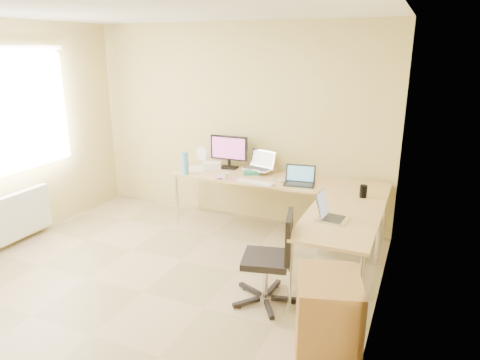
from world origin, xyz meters
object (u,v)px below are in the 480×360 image
at_px(desk_fan, 204,157).
at_px(desk_return, 338,253).
at_px(monitor, 229,152).
at_px(mug, 225,176).
at_px(office_chair, 266,252).
at_px(keyboard, 255,183).
at_px(water_bottle, 185,163).
at_px(laptop_return, 333,209).
at_px(cabinet, 327,324).
at_px(laptop_center, 259,161).
at_px(laptop_black, 300,176).
at_px(desk_main, 276,206).

bearing_deg(desk_fan, desk_return, -16.45).
distance_m(monitor, mug, 0.56).
bearing_deg(desk_return, office_chair, -137.61).
xyz_separation_m(mug, office_chair, (0.98, -1.22, -0.28)).
height_order(desk_return, mug, mug).
bearing_deg(desk_return, mug, 155.55).
distance_m(keyboard, water_bottle, 0.96).
bearing_deg(laptop_return, water_bottle, 73.86).
xyz_separation_m(mug, cabinet, (1.70, -1.86, -0.42)).
relative_size(desk_return, monitor, 2.51).
bearing_deg(laptop_center, monitor, -171.10).
distance_m(laptop_black, mug, 0.91).
bearing_deg(desk_main, cabinet, -62.43).
bearing_deg(laptop_center, desk_fan, -168.18).
relative_size(laptop_center, water_bottle, 1.26).
bearing_deg(monitor, desk_fan, 178.79).
distance_m(desk_main, laptop_center, 0.63).
bearing_deg(laptop_center, office_chair, -51.46).
height_order(keyboard, cabinet, keyboard).
distance_m(laptop_black, desk_fan, 1.48).
bearing_deg(desk_return, laptop_center, 138.03).
bearing_deg(desk_main, laptop_black, -23.21).
bearing_deg(desk_fan, monitor, 13.28).
height_order(desk_fan, cabinet, desk_fan).
bearing_deg(monitor, cabinet, -52.73).
relative_size(desk_main, laptop_black, 7.49).
height_order(laptop_return, cabinet, laptop_return).
relative_size(desk_fan, cabinet, 0.32).
xyz_separation_m(laptop_black, water_bottle, (-1.45, -0.16, 0.03)).
distance_m(desk_return, mug, 1.75).
xyz_separation_m(monitor, cabinet, (1.87, -2.36, -0.59)).
height_order(desk_main, cabinet, cabinet).
distance_m(laptop_center, laptop_return, 1.72).
distance_m(laptop_center, desk_fan, 0.82).
bearing_deg(laptop_return, cabinet, -164.44).
distance_m(desk_fan, laptop_return, 2.40).
bearing_deg(laptop_return, laptop_black, 37.05).
bearing_deg(cabinet, desk_return, 80.56).
height_order(laptop_black, cabinet, laptop_black).
height_order(monitor, water_bottle, monitor).
bearing_deg(cabinet, mug, 115.55).
distance_m(monitor, office_chair, 2.12).
relative_size(mug, laptop_return, 0.30).
relative_size(keyboard, cabinet, 0.62).
bearing_deg(water_bottle, laptop_return, -20.65).
xyz_separation_m(laptop_center, water_bottle, (-0.82, -0.45, -0.02)).
bearing_deg(desk_main, keyboard, -120.96).
distance_m(desk_return, laptop_black, 1.18).
xyz_separation_m(desk_return, laptop_center, (-1.28, 1.15, 0.53)).
bearing_deg(monitor, mug, -71.65).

